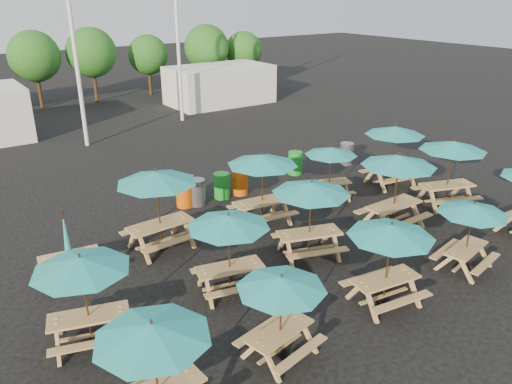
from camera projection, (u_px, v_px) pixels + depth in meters
ground at (282, 237)px, 16.27m from camera, size 120.00×120.00×0.00m
picnic_unit_0 at (153, 336)px, 8.62m from camera, size 2.30×2.30×2.23m
picnic_unit_1 at (81, 268)px, 10.68m from camera, size 2.66×2.66×2.26m
picnic_unit_2 at (68, 250)px, 13.73m from camera, size 1.79×1.61×2.07m
picnic_unit_3 at (281, 287)px, 10.36m from camera, size 2.28×2.28×2.04m
picnic_unit_4 at (229, 225)px, 12.63m from camera, size 2.56×2.56×2.26m
picnic_unit_5 at (157, 181)px, 14.78m from camera, size 2.60×2.60×2.56m
picnic_unit_6 at (391, 235)px, 12.12m from camera, size 2.42×2.42×2.26m
picnic_unit_7 at (311, 192)px, 14.35m from camera, size 2.90×2.90×2.41m
picnic_unit_8 at (262, 163)px, 16.48m from camera, size 2.65×2.65×2.49m
picnic_unit_9 at (473, 212)px, 13.79m from camera, size 2.29×2.29×2.06m
picnic_unit_10 at (399, 165)px, 16.15m from camera, size 2.48×2.48×2.58m
picnic_unit_11 at (331, 154)px, 18.61m from camera, size 2.51×2.51×2.08m
picnic_unit_13 at (453, 149)px, 17.90m from camera, size 3.04×3.04×2.51m
picnic_unit_14 at (395, 134)px, 19.85m from camera, size 2.71×2.71×2.50m
waste_bin_0 at (184, 194)px, 18.44m from camera, size 0.62×0.62×1.00m
waste_bin_1 at (197, 192)px, 18.57m from camera, size 0.62×0.62×1.00m
waste_bin_2 at (222, 186)px, 19.19m from camera, size 0.62×0.62×1.00m
waste_bin_3 at (240, 182)px, 19.55m from camera, size 0.62×0.62×1.00m
waste_bin_4 at (295, 163)px, 21.69m from camera, size 0.62×0.62×1.00m
waste_bin_5 at (347, 154)px, 22.92m from camera, size 0.62×0.62×1.00m
mast_0 at (71, 24)px, 23.61m from camera, size 0.20×0.20×12.00m
mast_1 at (177, 18)px, 28.56m from camera, size 0.20×0.20×12.00m
event_tent_1 at (220, 85)px, 34.99m from camera, size 7.00×4.00×2.60m
tree_3 at (34, 56)px, 32.88m from camera, size 3.36×3.36×5.09m
tree_4 at (91, 53)px, 34.44m from camera, size 3.41×3.41×5.17m
tree_5 at (148, 55)px, 37.22m from camera, size 2.94×2.94×4.45m
tree_6 at (206, 47)px, 37.80m from camera, size 3.38×3.38×5.13m
tree_7 at (244, 50)px, 39.78m from camera, size 2.95×2.95×4.48m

